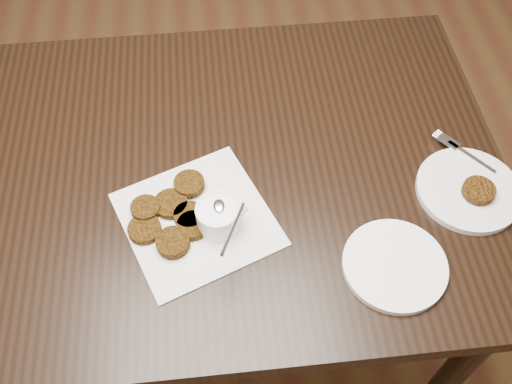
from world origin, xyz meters
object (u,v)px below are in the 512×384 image
Objects in this scene: sauce_ramekin at (217,208)px; plate_empty at (395,265)px; table at (196,255)px; plate_with_patty at (469,187)px; napkin at (197,219)px.

sauce_ramekin reaches higher than plate_empty.
table is 11.49× the size of sauce_ramekin.
sauce_ramekin is 0.57× the size of plate_with_patty.
sauce_ramekin reaches higher than table.
sauce_ramekin is 0.35m from plate_empty.
sauce_ramekin is at bearing 158.75° from plate_empty.
napkin is 0.08m from sauce_ramekin.
plate_with_patty reaches higher than plate_empty.
napkin is at bearing -77.44° from table.
plate_with_patty is at bearing 3.21° from sauce_ramekin.
plate_with_patty is (0.51, 0.03, -0.05)m from sauce_ramekin.
sauce_ramekin is (0.04, -0.02, 0.06)m from napkin.
table is 0.61m from plate_empty.
plate_with_patty is 0.24m from plate_empty.
table is 6.50× the size of plate_with_patty.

